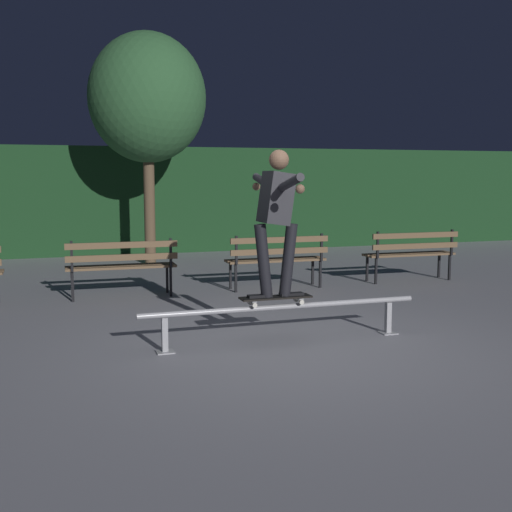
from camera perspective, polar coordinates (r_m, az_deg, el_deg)
name	(u,v)px	position (r m, az deg, el deg)	size (l,w,h in m)	color
ground_plane	(290,347)	(6.89, 3.00, -8.02)	(90.00, 90.00, 0.00)	gray
hedge_backdrop	(149,200)	(15.60, -9.35, 4.91)	(24.00, 1.20, 2.44)	#193D1E
grind_rail	(283,312)	(7.01, 2.38, -4.95)	(3.13, 0.18, 0.42)	#9E9EA3
skateboard	(276,298)	(6.95, 1.75, -3.70)	(0.78, 0.20, 0.09)	black
skateboarder	(276,210)	(6.84, 1.80, 4.03)	(0.62, 1.41, 1.56)	black
park_bench_left_center	(122,262)	(9.67, -11.73, -0.53)	(1.61, 0.44, 0.88)	black
park_bench_right_center	(277,256)	(10.23, 1.89, 0.03)	(1.61, 0.44, 0.88)	black
park_bench_rightmost	(412,250)	(11.29, 13.52, 0.51)	(1.61, 0.44, 0.88)	black
tree_behind_benches	(147,99)	(13.36, -9.54, 13.49)	(2.32, 2.32, 4.60)	brown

